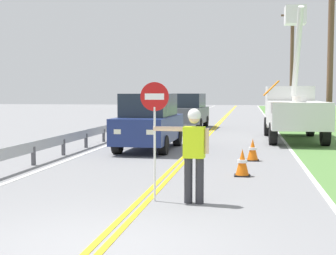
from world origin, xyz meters
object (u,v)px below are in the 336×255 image
(oncoming_suv_second, at_px, (189,111))
(flagger_worker, at_px, (194,149))
(utility_pole_near, at_px, (331,40))
(traffic_cone_mid, at_px, (253,150))
(stop_sign_paddle, at_px, (155,114))
(utility_bucket_truck, at_px, (293,108))
(utility_pole_mid, at_px, (292,62))
(oncoming_suv_nearest, at_px, (149,121))
(traffic_cone_lead, at_px, (242,163))

(oncoming_suv_second, bearing_deg, flagger_worker, -82.72)
(flagger_worker, relative_size, utility_pole_near, 0.21)
(flagger_worker, bearing_deg, traffic_cone_mid, 78.98)
(flagger_worker, height_order, stop_sign_paddle, stop_sign_paddle)
(oncoming_suv_second, bearing_deg, traffic_cone_mid, -74.83)
(stop_sign_paddle, xyz_separation_m, traffic_cone_mid, (1.94, 5.99, -1.37))
(traffic_cone_mid, bearing_deg, utility_bucket_truck, 75.67)
(flagger_worker, height_order, oncoming_suv_second, oncoming_suv_second)
(oncoming_suv_second, relative_size, utility_pole_mid, 0.53)
(traffic_cone_mid, bearing_deg, flagger_worker, -101.02)
(utility_bucket_truck, xyz_separation_m, traffic_cone_mid, (-1.86, -7.30, -1.10))
(utility_bucket_truck, relative_size, traffic_cone_mid, 9.76)
(oncoming_suv_nearest, height_order, traffic_cone_lead, oncoming_suv_nearest)
(traffic_cone_lead, bearing_deg, flagger_worker, -105.59)
(traffic_cone_mid, bearing_deg, oncoming_suv_second, 105.17)
(oncoming_suv_nearest, relative_size, oncoming_suv_second, 0.99)
(flagger_worker, height_order, oncoming_suv_nearest, oncoming_suv_nearest)
(oncoming_suv_nearest, height_order, oncoming_suv_second, same)
(flagger_worker, distance_m, oncoming_suv_second, 19.79)
(utility_pole_mid, bearing_deg, traffic_cone_lead, -97.45)
(utility_pole_near, bearing_deg, stop_sign_paddle, -111.17)
(stop_sign_paddle, height_order, utility_pole_mid, utility_pole_mid)
(utility_pole_mid, bearing_deg, oncoming_suv_second, -123.44)
(oncoming_suv_nearest, bearing_deg, traffic_cone_mid, -31.67)
(stop_sign_paddle, xyz_separation_m, utility_pole_near, (5.58, 14.40, 2.88))
(flagger_worker, relative_size, oncoming_suv_nearest, 0.39)
(traffic_cone_lead, relative_size, traffic_cone_mid, 1.00)
(utility_bucket_truck, xyz_separation_m, oncoming_suv_second, (-5.55, 6.29, -0.37))
(flagger_worker, relative_size, oncoming_suv_second, 0.39)
(utility_bucket_truck, relative_size, utility_pole_near, 0.78)
(utility_bucket_truck, xyz_separation_m, oncoming_suv_nearest, (-5.66, -4.95, -0.37))
(oncoming_suv_second, height_order, traffic_cone_lead, oncoming_suv_second)
(oncoming_suv_nearest, distance_m, traffic_cone_lead, 6.31)
(utility_pole_near, xyz_separation_m, traffic_cone_lead, (-3.92, -11.26, -4.26))
(utility_pole_mid, distance_m, traffic_cone_lead, 27.48)
(oncoming_suv_nearest, relative_size, traffic_cone_lead, 6.63)
(traffic_cone_mid, bearing_deg, utility_pole_near, 66.64)
(utility_bucket_truck, bearing_deg, traffic_cone_lead, -101.96)
(oncoming_suv_second, relative_size, traffic_cone_lead, 6.68)
(oncoming_suv_nearest, bearing_deg, oncoming_suv_second, 89.40)
(traffic_cone_lead, bearing_deg, utility_pole_mid, 82.55)
(oncoming_suv_nearest, xyz_separation_m, oncoming_suv_second, (0.12, 11.24, 0.00))
(stop_sign_paddle, bearing_deg, oncoming_suv_nearest, 102.57)
(traffic_cone_mid, bearing_deg, oncoming_suv_nearest, 148.33)
(stop_sign_paddle, bearing_deg, utility_pole_mid, 80.22)
(utility_bucket_truck, distance_m, utility_pole_mid, 17.13)
(oncoming_suv_nearest, bearing_deg, stop_sign_paddle, -77.43)
(utility_pole_mid, height_order, traffic_cone_mid, utility_pole_mid)
(oncoming_suv_second, bearing_deg, utility_pole_near, -35.28)
(oncoming_suv_nearest, bearing_deg, flagger_worker, -72.61)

